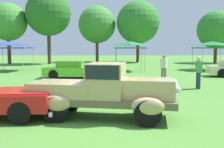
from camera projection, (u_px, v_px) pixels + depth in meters
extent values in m
plane|color=#4C8433|center=(107.00, 118.00, 8.08)|extent=(120.00, 120.00, 0.00)
cube|color=brown|center=(103.00, 100.00, 8.12)|extent=(4.63, 2.16, 0.20)
cube|color=tan|center=(146.00, 89.00, 7.86)|extent=(1.80, 1.35, 0.60)
ellipsoid|color=silver|center=(175.00, 90.00, 7.73)|extent=(0.24, 0.54, 0.68)
cube|color=tan|center=(106.00, 80.00, 8.03)|extent=(1.28, 1.53, 1.04)
cube|color=black|center=(106.00, 70.00, 8.00)|extent=(1.19, 1.55, 0.40)
cube|color=tan|center=(64.00, 89.00, 8.29)|extent=(2.14, 1.71, 0.48)
ellipsoid|color=tan|center=(149.00, 97.00, 8.60)|extent=(0.97, 0.51, 0.52)
ellipsoid|color=tan|center=(148.00, 107.00, 7.18)|extent=(0.97, 0.51, 0.52)
ellipsoid|color=tan|center=(71.00, 94.00, 9.02)|extent=(0.97, 0.51, 0.52)
ellipsoid|color=tan|center=(55.00, 103.00, 7.61)|extent=(0.97, 0.51, 0.52)
sphere|color=silver|center=(175.00, 85.00, 8.15)|extent=(0.18, 0.18, 0.18)
sphere|color=silver|center=(178.00, 90.00, 7.28)|extent=(0.18, 0.18, 0.18)
cylinder|color=black|center=(149.00, 102.00, 8.62)|extent=(0.76, 0.24, 0.76)
cylinder|color=black|center=(148.00, 113.00, 7.20)|extent=(0.76, 0.24, 0.76)
cylinder|color=black|center=(71.00, 100.00, 9.04)|extent=(0.76, 0.24, 0.76)
cylinder|color=black|center=(55.00, 109.00, 7.63)|extent=(0.76, 0.24, 0.76)
cube|color=red|center=(23.00, 93.00, 8.11)|extent=(1.78, 1.51, 0.20)
cube|color=silver|center=(55.00, 108.00, 8.20)|extent=(0.16, 1.65, 0.12)
cylinder|color=black|center=(34.00, 102.00, 8.93)|extent=(0.66, 0.20, 0.66)
cylinder|color=black|center=(20.00, 113.00, 7.39)|extent=(0.66, 0.20, 0.66)
cube|color=#60C62D|center=(73.00, 71.00, 18.51)|extent=(4.00, 1.79, 0.60)
cube|color=#4D9F24|center=(70.00, 64.00, 18.46)|extent=(1.78, 1.49, 0.44)
cylinder|color=black|center=(88.00, 75.00, 17.73)|extent=(0.64, 0.22, 0.64)
cylinder|color=black|center=(53.00, 75.00, 17.78)|extent=(0.64, 0.22, 0.64)
cylinder|color=black|center=(222.00, 73.00, 18.74)|extent=(0.64, 0.22, 0.64)
cylinder|color=#7F7056|center=(165.00, 75.00, 16.61)|extent=(0.16, 0.16, 0.86)
cylinder|color=#7F7056|center=(162.00, 75.00, 16.74)|extent=(0.16, 0.16, 0.86)
cube|color=silver|center=(164.00, 63.00, 16.60)|extent=(0.46, 0.45, 0.60)
sphere|color=#936B4C|center=(164.00, 57.00, 16.56)|extent=(0.22, 0.22, 0.22)
cylinder|color=#283351|center=(199.00, 81.00, 13.65)|extent=(0.16, 0.16, 0.86)
cylinder|color=#283351|center=(198.00, 80.00, 13.85)|extent=(0.16, 0.16, 0.86)
cube|color=#4C9351|center=(199.00, 67.00, 13.67)|extent=(0.26, 0.41, 0.60)
sphere|color=beige|center=(199.00, 59.00, 13.63)|extent=(0.22, 0.22, 0.22)
cylinder|color=#B7B7BC|center=(33.00, 59.00, 25.30)|extent=(0.05, 0.05, 2.05)
cylinder|color=#B7B7BC|center=(23.00, 61.00, 22.41)|extent=(0.05, 0.05, 2.05)
cylinder|color=#B7B7BC|center=(3.00, 59.00, 25.29)|extent=(0.05, 0.05, 2.05)
cube|color=#2D429E|center=(12.00, 48.00, 23.74)|extent=(3.23, 3.23, 0.10)
pyramid|color=#2D429E|center=(12.00, 43.00, 23.69)|extent=(3.17, 3.17, 0.38)
cylinder|color=#B7B7BC|center=(142.00, 59.00, 25.12)|extent=(0.05, 0.05, 2.05)
cylinder|color=#B7B7BC|center=(145.00, 60.00, 22.65)|extent=(0.05, 0.05, 2.05)
cylinder|color=#B7B7BC|center=(116.00, 59.00, 25.11)|extent=(0.05, 0.05, 2.05)
cylinder|color=#B7B7BC|center=(116.00, 60.00, 22.64)|extent=(0.05, 0.05, 2.05)
cube|color=#1E703D|center=(130.00, 48.00, 23.77)|extent=(2.76, 2.76, 0.10)
pyramid|color=#1E703D|center=(130.00, 43.00, 23.73)|extent=(2.70, 2.70, 0.38)
cylinder|color=#B7B7BC|center=(220.00, 59.00, 26.29)|extent=(0.05, 0.05, 2.05)
cylinder|color=#B7B7BC|center=(192.00, 59.00, 26.28)|extent=(0.05, 0.05, 2.05)
cylinder|color=#B7B7BC|center=(202.00, 60.00, 23.47)|extent=(0.05, 0.05, 2.05)
cube|color=#1E703D|center=(212.00, 48.00, 24.77)|extent=(3.13, 3.13, 0.10)
pyramid|color=#1E703D|center=(212.00, 43.00, 24.73)|extent=(3.07, 3.07, 0.38)
cylinder|color=#47331E|center=(9.00, 48.00, 33.74)|extent=(0.44, 0.44, 4.04)
sphere|color=#428938|center=(8.00, 22.00, 33.39)|extent=(4.82, 4.82, 4.82)
cylinder|color=#47331E|center=(49.00, 45.00, 33.73)|extent=(0.44, 0.44, 4.87)
sphere|color=#286623|center=(48.00, 13.00, 33.32)|extent=(5.73, 5.73, 5.73)
cylinder|color=brown|center=(97.00, 48.00, 38.57)|extent=(0.44, 0.44, 3.94)
sphere|color=#428938|center=(97.00, 25.00, 38.21)|extent=(5.42, 5.42, 5.42)
cylinder|color=#47331E|center=(138.00, 48.00, 37.62)|extent=(0.44, 0.44, 3.99)
sphere|color=#337A2D|center=(138.00, 22.00, 37.24)|extent=(6.10, 6.10, 6.10)
cylinder|color=#47331E|center=(215.00, 52.00, 35.89)|extent=(0.44, 0.44, 3.09)
sphere|color=#337A2D|center=(216.00, 30.00, 35.59)|extent=(5.18, 5.18, 5.18)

